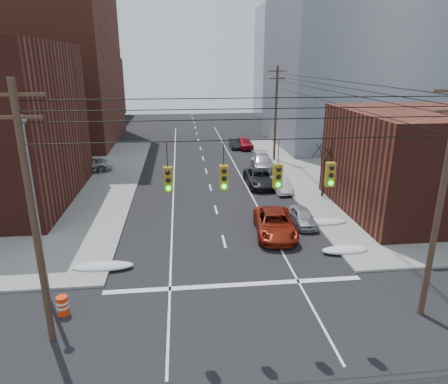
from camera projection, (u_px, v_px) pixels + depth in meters
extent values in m
plane|color=black|center=(258.00, 374.00, 15.43)|extent=(160.00, 160.00, 0.00)
cube|color=brown|center=(18.00, 33.00, 53.55)|extent=(24.00, 20.00, 30.00)
cube|color=#471B15|center=(63.00, 89.00, 80.71)|extent=(22.00, 18.00, 12.00)
cube|color=gray|center=(356.00, 53.00, 55.31)|extent=(22.00, 20.00, 25.00)
cube|color=gray|center=(311.00, 63.00, 80.53)|extent=(20.00, 18.00, 22.00)
cube|color=#471B15|center=(447.00, 162.00, 31.14)|extent=(16.00, 12.00, 8.00)
cylinder|color=#473323|center=(34.00, 222.00, 15.66)|extent=(0.28, 0.28, 11.00)
cube|color=#473323|center=(13.00, 95.00, 14.12)|extent=(2.20, 0.12, 0.12)
cube|color=#473323|center=(17.00, 117.00, 14.37)|extent=(1.80, 0.12, 0.12)
cylinder|color=#473323|center=(440.00, 206.00, 17.41)|extent=(0.28, 0.28, 11.00)
cylinder|color=#473323|center=(276.00, 115.00, 46.67)|extent=(0.28, 0.28, 11.00)
cube|color=#473323|center=(277.00, 71.00, 45.14)|extent=(2.20, 0.12, 0.12)
cube|color=#473323|center=(277.00, 78.00, 45.39)|extent=(1.80, 0.12, 0.12)
cylinder|color=black|center=(249.00, 140.00, 15.56)|extent=(17.00, 0.04, 0.04)
cylinder|color=black|center=(167.00, 154.00, 15.39)|extent=(0.03, 0.03, 1.00)
cube|color=olive|center=(168.00, 179.00, 15.70)|extent=(0.35, 0.30, 1.00)
sphere|color=black|center=(168.00, 173.00, 15.44)|extent=(0.20, 0.20, 0.20)
sphere|color=black|center=(168.00, 180.00, 15.54)|extent=(0.20, 0.20, 0.20)
sphere|color=#0CE526|center=(168.00, 188.00, 15.64)|extent=(0.20, 0.20, 0.20)
cylinder|color=black|center=(224.00, 153.00, 15.62)|extent=(0.03, 0.03, 1.00)
cube|color=olive|center=(224.00, 178.00, 15.93)|extent=(0.35, 0.30, 1.00)
sphere|color=black|center=(224.00, 171.00, 15.67)|extent=(0.20, 0.20, 0.20)
sphere|color=black|center=(224.00, 179.00, 15.77)|extent=(0.20, 0.20, 0.20)
sphere|color=#0CE526|center=(224.00, 186.00, 15.87)|extent=(0.20, 0.20, 0.20)
cylinder|color=black|center=(279.00, 152.00, 15.84)|extent=(0.03, 0.03, 1.00)
cube|color=olive|center=(278.00, 176.00, 16.16)|extent=(0.35, 0.30, 1.00)
sphere|color=black|center=(279.00, 169.00, 15.90)|extent=(0.20, 0.20, 0.20)
sphere|color=black|center=(279.00, 177.00, 16.00)|extent=(0.20, 0.20, 0.20)
sphere|color=#0CE526|center=(278.00, 185.00, 16.10)|extent=(0.20, 0.20, 0.20)
cylinder|color=black|center=(332.00, 150.00, 16.07)|extent=(0.03, 0.03, 1.00)
cube|color=olive|center=(330.00, 174.00, 16.39)|extent=(0.35, 0.30, 1.00)
sphere|color=black|center=(332.00, 168.00, 16.12)|extent=(0.20, 0.20, 0.20)
sphere|color=black|center=(331.00, 175.00, 16.23)|extent=(0.20, 0.20, 0.20)
sphere|color=#0CE526|center=(331.00, 183.00, 16.33)|extent=(0.20, 0.20, 0.20)
cylinder|color=gray|center=(37.00, 219.00, 18.70)|extent=(0.18, 0.18, 9.00)
sphere|color=gray|center=(21.00, 120.00, 17.26)|extent=(0.44, 0.44, 0.44)
cylinder|color=black|center=(323.00, 179.00, 34.75)|extent=(0.20, 0.20, 3.50)
cylinder|color=black|center=(329.00, 152.00, 34.17)|extent=(0.27, 0.82, 1.19)
cylinder|color=black|center=(326.00, 150.00, 34.56)|extent=(1.17, 0.54, 1.38)
cylinder|color=black|center=(318.00, 149.00, 34.64)|extent=(1.44, 1.00, 1.48)
cylinder|color=black|center=(321.00, 153.00, 34.04)|extent=(0.17, 0.84, 1.19)
cylinder|color=black|center=(322.00, 153.00, 33.55)|extent=(0.82, 0.99, 1.40)
cylinder|color=black|center=(330.00, 153.00, 33.19)|extent=(1.74, 0.21, 1.43)
cylinder|color=black|center=(330.00, 153.00, 33.84)|extent=(0.48, 0.73, 1.20)
ellipsoid|color=silver|center=(103.00, 266.00, 23.10)|extent=(3.50, 1.08, 0.42)
ellipsoid|color=silver|center=(345.00, 250.00, 25.10)|extent=(3.00, 1.08, 0.42)
ellipsoid|color=silver|center=(321.00, 222.00, 29.34)|extent=(4.00, 1.08, 0.42)
imported|color=maroon|center=(275.00, 224.00, 27.62)|extent=(3.17, 5.93, 1.59)
imported|color=#AFB0B4|center=(303.00, 217.00, 29.29)|extent=(1.48, 3.66, 1.25)
imported|color=white|center=(281.00, 185.00, 36.83)|extent=(1.59, 4.00, 1.29)
imported|color=black|center=(260.00, 178.00, 38.45)|extent=(2.58, 5.54, 1.53)
imported|color=#B8B8BD|center=(262.00, 162.00, 44.48)|extent=(2.60, 5.61, 1.59)
imported|color=maroon|center=(244.00, 143.00, 54.74)|extent=(2.24, 4.75, 1.57)
imported|color=black|center=(235.00, 143.00, 55.15)|extent=(1.45, 4.06, 1.33)
imported|color=white|center=(13.00, 205.00, 30.94)|extent=(4.91, 3.07, 1.53)
imported|color=#A8A9AD|center=(85.00, 164.00, 42.81)|extent=(6.06, 3.65, 1.57)
imported|color=black|center=(29.00, 181.00, 37.09)|extent=(5.65, 3.18, 1.55)
imported|color=#9E9EA3|center=(23.00, 174.00, 39.85)|extent=(4.03, 2.61, 1.28)
cylinder|color=red|center=(63.00, 306.00, 18.93)|extent=(0.62, 0.62, 0.96)
cylinder|color=white|center=(62.00, 302.00, 18.87)|extent=(0.64, 0.64, 0.12)
cylinder|color=white|center=(63.00, 307.00, 18.94)|extent=(0.64, 0.64, 0.12)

